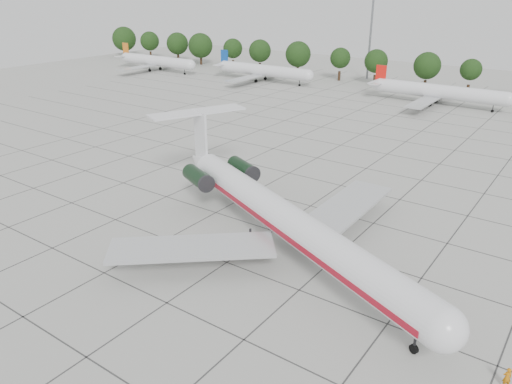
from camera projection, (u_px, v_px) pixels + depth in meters
ground at (273, 231)px, 53.41m from camera, size 260.00×260.00×0.00m
apron_joints at (337, 188)px, 64.68m from camera, size 170.00×170.00×0.02m
main_airliner at (276, 213)px, 49.19m from camera, size 41.01×30.75×10.07m
ground_crew at (507, 378)px, 32.51m from camera, size 0.68×0.62×1.55m
bg_airliner_a at (156, 61)px, 149.65m from camera, size 28.24×27.20×7.40m
bg_airliner_b at (263, 71)px, 133.44m from camera, size 28.24×27.20×7.40m
bg_airliner_c at (438, 92)px, 107.41m from camera, size 28.24×27.20×7.40m
tree_line at (427, 66)px, 121.18m from camera, size 249.86×8.44×10.22m
floodlight_mast at (371, 25)px, 133.03m from camera, size 1.60×1.60×25.45m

